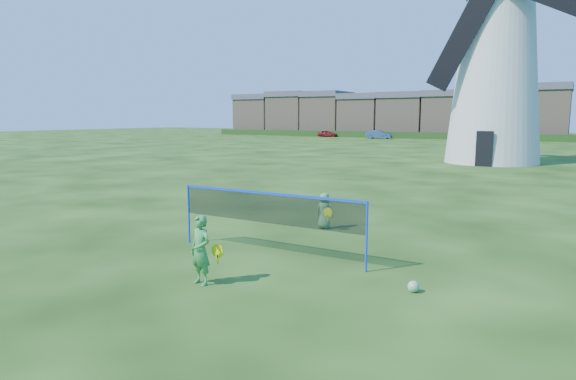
% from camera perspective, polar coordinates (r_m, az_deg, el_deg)
% --- Properties ---
extents(ground, '(220.00, 220.00, 0.00)m').
position_cam_1_polar(ground, '(12.32, -2.00, -7.14)').
color(ground, black).
rests_on(ground, ground).
extents(windmill, '(15.05, 6.52, 20.11)m').
position_cam_1_polar(windmill, '(38.99, 22.98, 13.02)').
color(windmill, white).
rests_on(windmill, ground).
extents(badminton_net, '(5.05, 0.05, 1.55)m').
position_cam_1_polar(badminton_net, '(11.73, -2.32, -2.23)').
color(badminton_net, blue).
rests_on(badminton_net, ground).
extents(player_girl, '(0.70, 0.43, 1.40)m').
position_cam_1_polar(player_girl, '(9.95, -10.08, -6.89)').
color(player_girl, green).
rests_on(player_girl, ground).
extents(player_boy, '(0.63, 0.41, 1.08)m').
position_cam_1_polar(player_boy, '(14.73, 4.26, -2.41)').
color(player_boy, '#4B9C55').
rests_on(player_boy, ground).
extents(play_ball, '(0.22, 0.22, 0.22)m').
position_cam_1_polar(play_ball, '(9.85, 14.31, -10.78)').
color(play_ball, green).
rests_on(play_ball, ground).
extents(terraced_houses, '(57.42, 8.40, 8.08)m').
position_cam_1_polar(terraced_houses, '(87.24, 10.64, 8.69)').
color(terraced_houses, '#9A8167').
rests_on(terraced_houses, ground).
extents(hedge, '(62.00, 0.80, 1.00)m').
position_cam_1_polar(hedge, '(81.18, 10.04, 6.34)').
color(hedge, '#193814').
rests_on(hedge, ground).
extents(car_left, '(3.48, 2.28, 1.10)m').
position_cam_1_polar(car_left, '(83.54, 4.56, 6.53)').
color(car_left, maroon).
rests_on(car_left, ground).
extents(car_right, '(4.06, 1.71, 1.30)m').
position_cam_1_polar(car_right, '(77.39, 10.49, 6.34)').
color(car_right, navy).
rests_on(car_right, ground).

